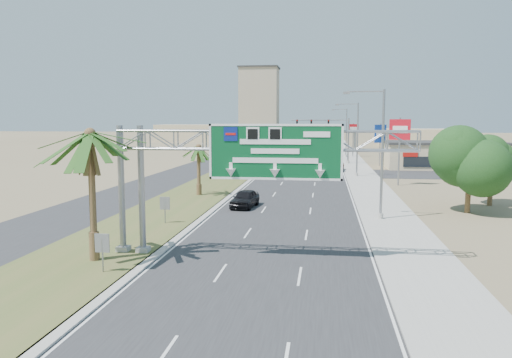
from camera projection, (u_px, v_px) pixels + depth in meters
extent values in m
plane|color=#8C7A59|center=(235.00, 334.00, 18.07)|extent=(600.00, 600.00, 0.00)
cube|color=#28282B|center=(312.00, 150.00, 126.27)|extent=(12.00, 300.00, 0.02)
cube|color=#9E9B93|center=(346.00, 151.00, 125.11)|extent=(4.00, 300.00, 0.10)
cube|color=#475927|center=(273.00, 150.00, 127.63)|extent=(7.00, 300.00, 0.12)
cube|color=#28282B|center=(246.00, 150.00, 128.58)|extent=(8.00, 300.00, 0.02)
cylinder|color=gray|center=(142.00, 190.00, 28.45)|extent=(0.36, 0.36, 7.40)
cylinder|color=gray|center=(122.00, 190.00, 28.61)|extent=(0.36, 0.36, 7.40)
cube|color=#9E9B93|center=(143.00, 250.00, 28.86)|extent=(0.70, 0.70, 0.40)
cube|color=#9E9B93|center=(123.00, 250.00, 29.02)|extent=(0.70, 0.70, 0.40)
cube|color=#084C24|center=(275.00, 152.00, 26.66)|extent=(7.20, 0.12, 3.00)
cube|color=navy|center=(231.00, 134.00, 26.79)|extent=(0.75, 0.03, 0.75)
cone|color=white|center=(275.00, 173.00, 26.71)|extent=(0.56, 0.56, 0.45)
cylinder|color=brown|center=(93.00, 199.00, 26.77)|extent=(0.36, 0.36, 7.00)
cylinder|color=brown|center=(94.00, 247.00, 27.09)|extent=(0.54, 0.54, 1.68)
cylinder|color=brown|center=(199.00, 172.00, 50.54)|extent=(0.36, 0.36, 5.00)
cylinder|color=brown|center=(199.00, 190.00, 50.76)|extent=(0.54, 0.54, 1.20)
cylinder|color=brown|center=(229.00, 156.00, 66.23)|extent=(0.36, 0.36, 5.80)
cylinder|color=brown|center=(229.00, 173.00, 66.49)|extent=(0.54, 0.54, 1.39)
cylinder|color=brown|center=(249.00, 152.00, 84.02)|extent=(0.36, 0.36, 4.50)
cylinder|color=brown|center=(249.00, 163.00, 84.22)|extent=(0.54, 0.54, 1.08)
cylinder|color=brown|center=(263.00, 145.00, 102.67)|extent=(0.36, 0.36, 5.20)
cylinder|color=brown|center=(263.00, 154.00, 102.90)|extent=(0.54, 0.54, 1.25)
cylinder|color=brown|center=(275.00, 141.00, 127.28)|extent=(0.36, 0.36, 4.80)
cylinder|color=brown|center=(275.00, 148.00, 127.50)|extent=(0.54, 0.54, 1.15)
cylinder|color=gray|center=(382.00, 155.00, 38.10)|extent=(0.20, 0.20, 10.00)
cylinder|color=gray|center=(365.00, 91.00, 37.72)|extent=(2.80, 0.12, 0.12)
cube|color=slate|center=(346.00, 93.00, 37.92)|extent=(0.50, 0.22, 0.18)
cylinder|color=#9E9B93|center=(380.00, 217.00, 38.66)|extent=(0.44, 0.44, 0.50)
cylinder|color=gray|center=(357.00, 140.00, 67.61)|extent=(0.20, 0.20, 10.00)
cylinder|color=gray|center=(348.00, 104.00, 67.23)|extent=(2.80, 0.12, 0.12)
cube|color=slate|center=(337.00, 105.00, 67.43)|extent=(0.50, 0.22, 0.18)
cylinder|color=#9E9B93|center=(357.00, 175.00, 68.17)|extent=(0.44, 0.44, 0.50)
cylinder|color=gray|center=(346.00, 133.00, 103.02)|extent=(0.20, 0.20, 10.00)
cylinder|color=gray|center=(340.00, 109.00, 102.64)|extent=(2.80, 0.12, 0.12)
cube|color=slate|center=(333.00, 110.00, 102.84)|extent=(0.50, 0.22, 0.18)
cylinder|color=#9E9B93|center=(346.00, 156.00, 103.58)|extent=(0.44, 0.44, 0.50)
cylinder|color=gray|center=(348.00, 141.00, 87.44)|extent=(0.28, 0.28, 8.00)
cylinder|color=gray|center=(320.00, 120.00, 87.69)|extent=(10.00, 0.18, 0.18)
cube|color=black|center=(328.00, 122.00, 87.33)|extent=(0.32, 0.18, 0.95)
cube|color=black|center=(311.00, 122.00, 87.74)|extent=(0.32, 0.18, 0.95)
cube|color=black|center=(297.00, 122.00, 88.08)|extent=(0.32, 0.18, 0.95)
sphere|color=red|center=(329.00, 121.00, 87.18)|extent=(0.22, 0.22, 0.22)
imported|color=black|center=(349.00, 124.00, 87.09)|extent=(0.16, 0.16, 0.60)
cylinder|color=#9E9B93|center=(348.00, 162.00, 87.88)|extent=(0.56, 0.56, 0.60)
cube|color=tan|center=(444.00, 156.00, 79.77)|extent=(18.00, 10.00, 4.00)
cylinder|color=brown|center=(468.00, 190.00, 41.37)|extent=(0.44, 0.44, 3.90)
sphere|color=#163512|center=(470.00, 158.00, 41.07)|extent=(4.50, 4.50, 4.50)
cylinder|color=brown|center=(490.00, 187.00, 44.94)|extent=(0.44, 0.44, 3.30)
sphere|color=#163512|center=(492.00, 163.00, 44.68)|extent=(3.50, 3.50, 3.50)
cylinder|color=gray|center=(103.00, 257.00, 24.92)|extent=(0.08, 0.08, 1.80)
cube|color=slate|center=(102.00, 243.00, 24.84)|extent=(0.75, 0.06, 0.95)
cylinder|color=gray|center=(165.00, 213.00, 36.82)|extent=(0.08, 0.08, 1.80)
cube|color=slate|center=(165.00, 203.00, 36.74)|extent=(0.75, 0.06, 0.95)
cube|color=tan|center=(259.00, 102.00, 266.28)|extent=(20.00, 16.00, 35.00)
cube|color=tan|center=(192.00, 133.00, 181.22)|extent=(24.00, 14.00, 6.00)
cube|color=tan|center=(414.00, 137.00, 151.41)|extent=(20.00, 12.00, 5.00)
imported|color=black|center=(245.00, 199.00, 44.09)|extent=(2.36, 4.74, 1.55)
imported|color=maroon|center=(299.00, 171.00, 68.74)|extent=(1.61, 4.04, 1.31)
imported|color=gray|center=(335.00, 166.00, 75.34)|extent=(2.91, 5.59, 1.50)
imported|color=black|center=(306.00, 153.00, 105.21)|extent=(2.70, 5.37, 1.49)
cylinder|color=gray|center=(399.00, 152.00, 58.57)|extent=(0.20, 0.20, 7.99)
cube|color=red|center=(400.00, 130.00, 58.26)|extent=(2.40, 0.91, 2.40)
cube|color=white|center=(400.00, 130.00, 58.08)|extent=(1.63, 0.47, 0.84)
cylinder|color=gray|center=(380.00, 145.00, 83.13)|extent=(0.20, 0.20, 7.13)
cube|color=navy|center=(380.00, 134.00, 82.91)|extent=(1.99, 0.92, 3.00)
cube|color=white|center=(380.00, 134.00, 82.73)|extent=(1.34, 0.48, 1.05)
cylinder|color=gray|center=(353.00, 140.00, 104.81)|extent=(0.20, 0.20, 7.04)
cube|color=red|center=(353.00, 128.00, 104.53)|extent=(2.18, 0.97, 1.80)
cube|color=white|center=(353.00, 128.00, 104.35)|extent=(1.47, 0.52, 0.63)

